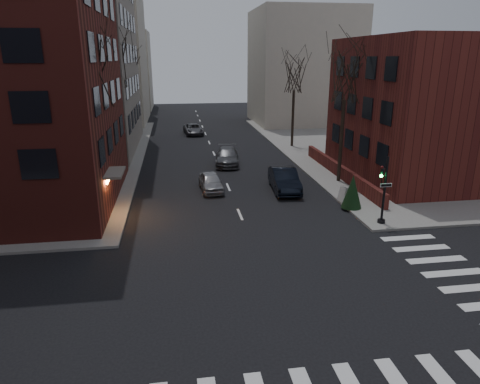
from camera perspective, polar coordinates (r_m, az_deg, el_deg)
name	(u,v)px	position (r m, az deg, el deg)	size (l,w,h in m)	color
ground	(289,328)	(16.58, 6.49, -17.58)	(160.00, 160.00, 0.00)	black
sidewalk_far_right	(471,145)	(54.91, 28.39, 5.59)	(44.00, 44.00, 0.15)	gray
building_left_tan	(31,8)	(49.06, -26.06, 21.19)	(18.00, 18.00, 28.00)	gray
building_right_brick	(430,109)	(38.12, 24.00, 10.06)	(12.00, 14.00, 11.00)	#5D201B
low_wall_right	(340,171)	(35.72, 13.20, 2.75)	(0.35, 16.00, 1.00)	#5D201B
building_distant_la	(95,60)	(68.96, -18.73, 16.29)	(14.00, 16.00, 18.00)	#B5AC99
building_distant_ra	(302,67)	(65.79, 8.33, 16.10)	(14.00, 14.00, 16.00)	#B5AC99
building_distant_lb	(123,71)	(85.57, -15.33, 15.32)	(10.00, 12.00, 14.00)	#B5AC99
traffic_signal	(383,194)	(26.09, 18.54, -0.31)	(0.76, 0.44, 4.00)	black
tree_left_a	(87,75)	(27.52, -19.75, 14.43)	(4.18, 4.18, 10.26)	#2D231C
tree_left_b	(113,64)	(39.36, -16.58, 16.03)	(4.40, 4.40, 10.80)	#2D231C
tree_left_c	(129,70)	(53.29, -14.53, 15.47)	(3.96, 3.96, 9.72)	#2D231C
tree_right_a	(346,78)	(33.52, 13.92, 14.56)	(3.96, 3.96, 9.72)	#2D231C
tree_right_b	(294,76)	(46.80, 7.26, 15.10)	(3.74, 3.74, 9.18)	#2D231C
streetlamp_near	(119,126)	(35.71, -15.78, 8.44)	(0.36, 0.36, 6.28)	black
streetlamp_far	(138,101)	(55.46, -13.40, 11.67)	(0.36, 0.36, 6.28)	black
parked_sedan	(284,180)	(31.78, 5.92, 1.64)	(1.76, 5.06, 1.67)	black
car_lane_silver	(211,182)	(31.74, -3.92, 1.36)	(1.58, 3.92, 1.34)	gray
car_lane_gray	(227,157)	(39.44, -1.71, 4.75)	(2.11, 5.19, 1.51)	#45464A
car_lane_far	(193,129)	(55.49, -6.23, 8.32)	(2.21, 4.79, 1.33)	#46464C
sandwich_board	(344,194)	(29.72, 13.73, -0.28)	(0.44, 0.62, 1.00)	silver
evergreen_shrub	(352,191)	(28.45, 14.75, 0.07)	(1.30, 1.30, 2.17)	#163219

